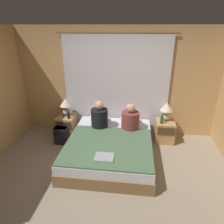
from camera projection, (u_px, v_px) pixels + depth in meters
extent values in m
plane|color=gray|center=(105.00, 179.00, 3.51)|extent=(16.00, 16.00, 0.00)
cube|color=tan|center=(116.00, 83.00, 4.66)|extent=(4.74, 0.06, 2.50)
cube|color=silver|center=(116.00, 87.00, 4.64)|extent=(2.42, 0.02, 2.32)
cylinder|color=brown|center=(116.00, 33.00, 4.17)|extent=(2.62, 0.02, 0.02)
cube|color=olive|center=(110.00, 151.00, 4.10)|extent=(1.68, 2.01, 0.23)
cube|color=silver|center=(110.00, 142.00, 4.01)|extent=(1.64, 1.97, 0.17)
cube|color=tan|center=(67.00, 125.00, 4.86)|extent=(0.42, 0.45, 0.49)
cube|color=#4C3823|center=(63.00, 125.00, 4.61)|extent=(0.37, 0.02, 0.18)
cube|color=tan|center=(164.00, 131.00, 4.60)|extent=(0.42, 0.45, 0.49)
cube|color=#4C3823|center=(166.00, 131.00, 4.35)|extent=(0.37, 0.02, 0.18)
ellipsoid|color=#B2A899|center=(67.00, 112.00, 4.81)|extent=(0.20, 0.20, 0.16)
cylinder|color=#B2A893|center=(66.00, 107.00, 4.76)|extent=(0.02, 0.02, 0.08)
cone|color=silver|center=(66.00, 102.00, 4.71)|extent=(0.28, 0.28, 0.19)
ellipsoid|color=#B2A899|center=(166.00, 117.00, 4.55)|extent=(0.20, 0.20, 0.16)
cylinder|color=#B2A893|center=(166.00, 112.00, 4.50)|extent=(0.02, 0.02, 0.08)
cone|color=silver|center=(167.00, 107.00, 4.45)|extent=(0.28, 0.28, 0.19)
ellipsoid|color=silver|center=(99.00, 118.00, 4.75)|extent=(0.50, 0.28, 0.12)
ellipsoid|color=silver|center=(130.00, 119.00, 4.66)|extent=(0.50, 0.28, 0.12)
cube|color=#4C6B4C|center=(108.00, 145.00, 3.73)|extent=(1.62, 1.41, 0.03)
cylinder|color=black|center=(99.00, 118.00, 4.36)|extent=(0.36, 0.36, 0.42)
sphere|color=tan|center=(99.00, 105.00, 4.23)|extent=(0.19, 0.19, 0.19)
cylinder|color=brown|center=(130.00, 121.00, 4.29)|extent=(0.38, 0.38, 0.39)
sphere|color=tan|center=(131.00, 108.00, 4.17)|extent=(0.19, 0.19, 0.19)
cylinder|color=black|center=(69.00, 116.00, 4.63)|extent=(0.07, 0.07, 0.14)
cylinder|color=black|center=(68.00, 112.00, 4.59)|extent=(0.02, 0.02, 0.06)
cylinder|color=#2D4C28|center=(162.00, 120.00, 4.39)|extent=(0.06, 0.06, 0.17)
cylinder|color=#2D4C28|center=(162.00, 115.00, 4.34)|extent=(0.02, 0.02, 0.06)
cube|color=#9EA0A5|center=(104.00, 157.00, 3.36)|extent=(0.32, 0.25, 0.02)
cube|color=black|center=(62.00, 135.00, 4.50)|extent=(0.30, 0.19, 0.40)
cube|color=black|center=(61.00, 129.00, 4.42)|extent=(0.27, 0.19, 0.08)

